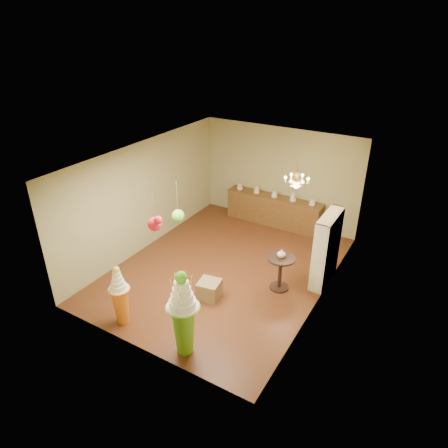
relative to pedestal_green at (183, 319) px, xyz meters
The scene contains 17 objects.
floor 3.06m from the pedestal_green, 105.50° to the left, with size 6.50×6.50×0.00m, color #552C17.
ceiling 3.69m from the pedestal_green, 105.50° to the left, with size 6.50×6.50×0.00m, color silver.
wall_back 6.19m from the pedestal_green, 97.38° to the left, with size 5.00×0.04×3.00m, color tan.
wall_front 1.14m from the pedestal_green, 153.16° to the right, with size 5.00×0.04×3.00m, color tan.
wall_left 4.41m from the pedestal_green, 139.10° to the left, with size 0.04×6.50×3.00m, color tan.
wall_right 3.40m from the pedestal_green, 59.04° to the left, with size 0.04×6.50×3.00m, color tan.
pedestal_green is the anchor object (origin of this frame).
pedestal_orange 1.63m from the pedestal_green, behind, with size 0.54×0.54×1.40m.
burlap_riser 1.81m from the pedestal_green, 106.59° to the left, with size 0.48×0.48×0.44m, color olive.
sideboard 5.88m from the pedestal_green, 97.73° to the left, with size 3.04×0.54×1.16m.
shelving_unit 3.97m from the pedestal_green, 67.02° to the left, with size 0.33×1.20×1.80m.
round_table 2.92m from the pedestal_green, 75.08° to the left, with size 0.87×0.87×0.87m.
vase 2.92m from the pedestal_green, 75.08° to the left, with size 0.19×0.19×0.20m, color white.
pom_red_left 1.86m from the pedestal_green, 152.80° to the left, with size 0.27×0.27×0.81m.
pom_green_mid 2.10m from the pedestal_green, 127.58° to the left, with size 0.26×0.26×0.97m.
pom_red_right 1.91m from the pedestal_green, 152.71° to the left, with size 0.16×0.16×0.59m.
chandelier 4.22m from the pedestal_green, 81.80° to the left, with size 0.79×0.79×0.85m.
Camera 1 is at (4.40, -7.44, 5.78)m, focal length 32.00 mm.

